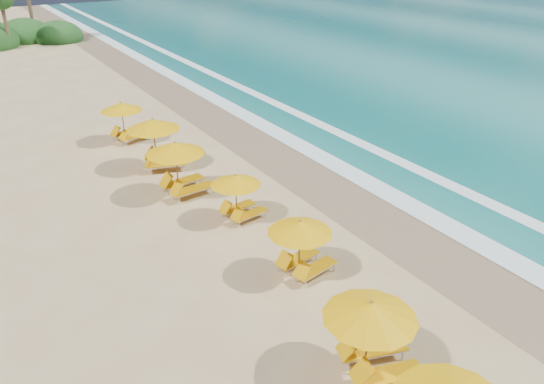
{
  "coord_description": "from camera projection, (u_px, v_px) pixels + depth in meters",
  "views": [
    {
      "loc": [
        -9.47,
        -15.39,
        10.13
      ],
      "look_at": [
        0.0,
        0.0,
        1.2
      ],
      "focal_mm": 34.34,
      "sensor_mm": 36.0,
      "label": 1
    }
  ],
  "objects": [
    {
      "name": "ground",
      "position": [
        272.0,
        219.0,
        20.68
      ],
      "size": [
        160.0,
        160.0,
        0.0
      ],
      "primitive_type": "plane",
      "color": "tan",
      "rests_on": "ground"
    },
    {
      "name": "wet_sand",
      "position": [
        350.0,
        195.0,
        22.56
      ],
      "size": [
        4.0,
        160.0,
        0.01
      ],
      "primitive_type": "cube",
      "color": "#846B4F",
      "rests_on": "ground"
    },
    {
      "name": "surf_foam",
      "position": [
        396.0,
        181.0,
        23.82
      ],
      "size": [
        4.0,
        160.0,
        0.01
      ],
      "color": "white",
      "rests_on": "ground"
    },
    {
      "name": "station_1",
      "position": [
        375.0,
        333.0,
        12.79
      ],
      "size": [
        3.02,
        2.95,
        2.39
      ],
      "rotation": [
        0.0,
        0.0,
        -0.3
      ],
      "color": "olive",
      "rests_on": "ground"
    },
    {
      "name": "station_2",
      "position": [
        303.0,
        243.0,
        16.8
      ],
      "size": [
        2.58,
        2.46,
        2.14
      ],
      "rotation": [
        0.0,
        0.0,
        0.19
      ],
      "color": "olive",
      "rests_on": "ground"
    },
    {
      "name": "station_3",
      "position": [
        239.0,
        194.0,
        20.21
      ],
      "size": [
        2.36,
        2.24,
        2.0
      ],
      "rotation": [
        0.0,
        0.0,
        0.15
      ],
      "color": "olive",
      "rests_on": "ground"
    },
    {
      "name": "station_4",
      "position": [
        181.0,
        165.0,
        22.02
      ],
      "size": [
        2.89,
        2.71,
        2.53
      ],
      "rotation": [
        0.0,
        0.0,
        0.09
      ],
      "color": "olive",
      "rests_on": "ground"
    },
    {
      "name": "station_5",
      "position": [
        159.0,
        140.0,
        24.6
      ],
      "size": [
        3.24,
        3.16,
        2.56
      ],
      "rotation": [
        0.0,
        0.0,
        -0.31
      ],
      "color": "olive",
      "rests_on": "ground"
    },
    {
      "name": "station_6",
      "position": [
        126.0,
        119.0,
        27.97
      ],
      "size": [
        2.81,
        2.72,
        2.27
      ],
      "rotation": [
        0.0,
        0.0,
        0.25
      ],
      "color": "olive",
      "rests_on": "ground"
    }
  ]
}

